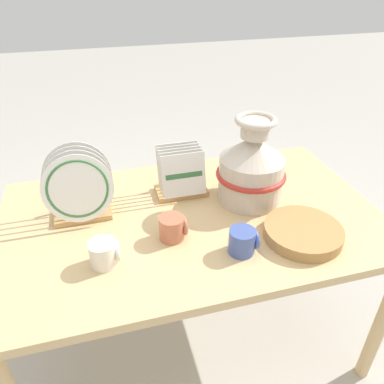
{
  "coord_description": "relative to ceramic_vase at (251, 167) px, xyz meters",
  "views": [
    {
      "loc": [
        -0.32,
        -1.15,
        1.61
      ],
      "look_at": [
        0.0,
        0.0,
        0.85
      ],
      "focal_mm": 35.0,
      "sensor_mm": 36.0,
      "label": 1
    }
  ],
  "objects": [
    {
      "name": "mug_cream_glaze",
      "position": [
        -0.61,
        -0.24,
        -0.11
      ],
      "size": [
        0.1,
        0.09,
        0.09
      ],
      "color": "silver",
      "rests_on": "display_table"
    },
    {
      "name": "dish_rack_square_plates",
      "position": [
        -0.26,
        0.12,
        -0.07
      ],
      "size": [
        0.21,
        0.15,
        0.2
      ],
      "color": "tan",
      "rests_on": "display_table"
    },
    {
      "name": "mug_cobalt_glaze",
      "position": [
        -0.15,
        -0.3,
        -0.11
      ],
      "size": [
        0.1,
        0.09,
        0.09
      ],
      "color": "#42569E",
      "rests_on": "display_table"
    },
    {
      "name": "wicker_charger_stack",
      "position": [
        0.09,
        -0.29,
        -0.13
      ],
      "size": [
        0.28,
        0.28,
        0.04
      ],
      "color": "#AD7F47",
      "rests_on": "display_table"
    },
    {
      "name": "mug_terracotta_glaze",
      "position": [
        -0.36,
        -0.17,
        -0.11
      ],
      "size": [
        0.1,
        0.09,
        0.09
      ],
      "color": "#B76647",
      "rests_on": "display_table"
    },
    {
      "name": "display_table",
      "position": [
        -0.26,
        -0.05,
        -0.23
      ],
      "size": [
        1.48,
        0.89,
        0.74
      ],
      "color": "tan",
      "rests_on": "ground_plane"
    },
    {
      "name": "ground_plane",
      "position": [
        -0.26,
        -0.05,
        -0.89
      ],
      "size": [
        14.0,
        14.0,
        0.0
      ],
      "primitive_type": "plane",
      "color": "#B2ADA3"
    },
    {
      "name": "ceramic_vase",
      "position": [
        0.0,
        0.0,
        0.0
      ],
      "size": [
        0.28,
        0.28,
        0.36
      ],
      "color": "beige",
      "rests_on": "display_table"
    },
    {
      "name": "dish_rack_round_plates",
      "position": [
        -0.67,
        0.05,
        -0.03
      ],
      "size": [
        0.26,
        0.17,
        0.28
      ],
      "color": "tan",
      "rests_on": "display_table"
    }
  ]
}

